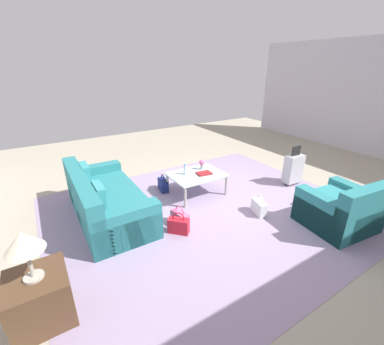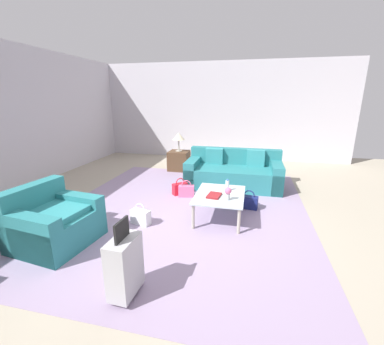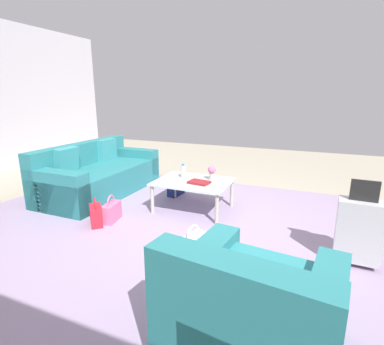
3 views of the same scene
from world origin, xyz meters
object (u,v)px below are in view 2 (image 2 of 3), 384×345
object	(u,v)px
couch	(234,173)
flower_vase	(228,192)
table_lamp	(179,137)
coffee_table_book	(214,195)
side_table	(179,161)
handbag_white	(141,217)
water_bottle	(227,185)
handbag_navy	(249,202)
armchair	(52,223)
suitcase_silver	(125,265)
handbag_red	(180,188)
handbag_pink	(186,191)
coffee_table	(220,197)

from	to	relation	value
couch	flower_vase	bearing A→B (deg)	-178.58
table_lamp	coffee_table_book	bearing A→B (deg)	-154.07
side_table	handbag_white	distance (m)	3.32
water_bottle	flower_vase	xyz separation A→B (m)	(-0.42, -0.05, 0.03)
handbag_white	side_table	bearing A→B (deg)	5.06
coffee_table_book	handbag_navy	xyz separation A→B (m)	(0.63, -0.56, -0.32)
armchair	handbag_white	world-z (taller)	armchair
side_table	table_lamp	world-z (taller)	table_lamp
suitcase_silver	handbag_red	distance (m)	2.96
couch	water_bottle	world-z (taller)	couch
flower_vase	handbag_pink	xyz separation A→B (m)	(1.04, 0.94, -0.42)
armchair	side_table	size ratio (longest dim) A/B	1.96
armchair	side_table	bearing A→B (deg)	-9.27
suitcase_silver	water_bottle	bearing A→B (deg)	-19.98
armchair	handbag_pink	size ratio (longest dim) A/B	3.01
flower_vase	water_bottle	bearing A→B (deg)	6.79
armchair	suitcase_silver	distance (m)	1.63
handbag_red	armchair	bearing A→B (deg)	151.37
coffee_table	handbag_white	world-z (taller)	coffee_table
armchair	table_lamp	bearing A→B (deg)	-9.27
suitcase_silver	couch	bearing A→B (deg)	-11.90
handbag_pink	handbag_red	world-z (taller)	same
flower_vase	handbag_white	distance (m)	1.45
armchair	flower_vase	xyz separation A→B (m)	(1.07, -2.32, 0.26)
couch	coffee_table	world-z (taller)	couch
couch	handbag_red	size ratio (longest dim) A/B	5.91
handbag_navy	couch	bearing A→B (deg)	16.42
couch	handbag_white	bearing A→B (deg)	150.40
water_bottle	table_lamp	world-z (taller)	table_lamp
coffee_table_book	handbag_navy	distance (m)	0.90
flower_vase	handbag_pink	size ratio (longest dim) A/B	0.57
armchair	handbag_white	bearing A→B (deg)	-50.71
coffee_table	handbag_white	xyz separation A→B (m)	(-0.51, 1.21, -0.25)
coffee_table	suitcase_silver	bearing A→B (deg)	160.71
coffee_table	handbag_white	distance (m)	1.33
coffee_table	handbag_navy	size ratio (longest dim) A/B	2.90
flower_vase	table_lamp	size ratio (longest dim) A/B	0.40
armchair	table_lamp	xyz separation A→B (m)	(4.09, -0.67, 0.65)
side_table	handbag_navy	xyz separation A→B (m)	(-2.29, -1.98, -0.14)
flower_vase	handbag_white	world-z (taller)	flower_vase
couch	handbag_red	xyz separation A→B (m)	(-0.86, 1.05, -0.16)
couch	armchair	distance (m)	3.83
coffee_table_book	coffee_table	bearing A→B (deg)	-25.97
coffee_table	suitcase_silver	xyz separation A→B (m)	(-2.00, 0.70, -0.02)
suitcase_silver	armchair	bearing A→B (deg)	64.25
couch	table_lamp	xyz separation A→B (m)	(1.00, 1.60, 0.65)
coffee_table	flower_vase	size ratio (longest dim) A/B	5.06
water_bottle	coffee_table	bearing A→B (deg)	153.43
water_bottle	handbag_red	world-z (taller)	water_bottle
coffee_table	water_bottle	distance (m)	0.27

